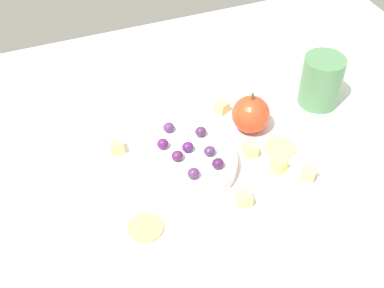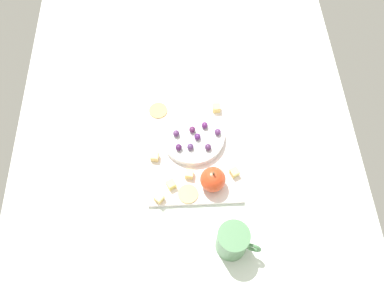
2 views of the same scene
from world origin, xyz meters
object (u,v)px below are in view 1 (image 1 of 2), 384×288
at_px(cheese_cube_3, 244,199).
at_px(grape_3, 218,164).
at_px(cracker_1, 146,227).
at_px(apple_whole, 251,114).
at_px(platter, 200,165).
at_px(grape_4, 201,132).
at_px(cup, 321,81).
at_px(cheese_cube_1, 279,165).
at_px(grape_5, 163,144).
at_px(grape_7, 210,151).
at_px(grape_6, 188,147).
at_px(grape_1, 195,173).
at_px(serving_dish, 186,162).
at_px(cheese_cube_5, 222,107).
at_px(grape_2, 177,156).
at_px(grape_0, 170,127).
at_px(cheese_cube_4, 117,148).
at_px(cheese_cube_2, 309,173).
at_px(cheese_cube_0, 251,150).

xyz_separation_m(cheese_cube_3, grape_3, (0.02, -0.07, 0.02)).
bearing_deg(cracker_1, apple_whole, -149.00).
bearing_deg(platter, cheese_cube_3, 105.17).
bearing_deg(grape_4, cup, -170.56).
relative_size(cheese_cube_1, grape_4, 1.11).
relative_size(grape_5, grape_7, 1.00).
height_order(apple_whole, grape_5, apple_whole).
relative_size(grape_5, grape_6, 1.00).
relative_size(grape_3, cup, 0.18).
relative_size(cracker_1, cup, 0.51).
bearing_deg(grape_1, serving_dish, -92.40).
bearing_deg(grape_3, serving_dish, -46.14).
bearing_deg(cheese_cube_5, grape_2, 40.57).
xyz_separation_m(grape_2, grape_3, (-0.05, 0.04, 0.00)).
bearing_deg(apple_whole, grape_3, 40.99).
xyz_separation_m(cracker_1, grape_3, (-0.14, -0.06, 0.03)).
bearing_deg(grape_0, cup, -177.49).
bearing_deg(cheese_cube_5, serving_dish, 43.81).
distance_m(serving_dish, cup, 0.31).
bearing_deg(grape_0, platter, 111.55).
height_order(grape_4, grape_5, same).
height_order(cheese_cube_4, grape_7, grape_7).
bearing_deg(cup, cheese_cube_4, 1.33).
bearing_deg(cheese_cube_4, cheese_cube_2, 148.08).
height_order(apple_whole, cracker_1, apple_whole).
xyz_separation_m(platter, cheese_cube_3, (-0.03, 0.10, 0.02)).
height_order(cheese_cube_0, grape_2, grape_2).
xyz_separation_m(grape_0, grape_4, (-0.04, 0.03, 0.00)).
height_order(grape_3, grape_7, grape_3).
bearing_deg(cup, grape_7, 19.09).
height_order(grape_1, cup, cup).
distance_m(cheese_cube_5, grape_5, 0.15).
distance_m(cracker_1, grape_7, 0.16).
bearing_deg(apple_whole, grape_6, 14.43).
xyz_separation_m(serving_dish, grape_5, (0.03, -0.03, 0.02)).
bearing_deg(grape_5, platter, 147.50).
bearing_deg(cheese_cube_4, grape_5, 150.57).
bearing_deg(grape_2, cheese_cube_3, 123.30).
bearing_deg(cheese_cube_0, grape_6, -14.51).
height_order(grape_2, grape_6, same).
bearing_deg(grape_0, grape_4, 145.49).
xyz_separation_m(grape_2, grape_7, (-0.05, 0.01, -0.00)).
xyz_separation_m(cheese_cube_1, cracker_1, (0.23, 0.03, -0.01)).
relative_size(cheese_cube_3, cheese_cube_4, 1.00).
distance_m(serving_dish, grape_5, 0.05).
bearing_deg(grape_0, cheese_cube_5, -161.61).
relative_size(grape_0, grape_1, 1.00).
relative_size(cracker_1, grape_1, 2.79).
height_order(serving_dish, grape_2, grape_2).
relative_size(platter, cheese_cube_5, 15.46).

